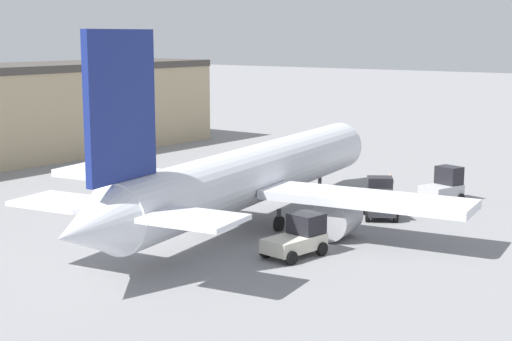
% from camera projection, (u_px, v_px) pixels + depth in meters
% --- Properties ---
extents(ground_plane, '(400.00, 400.00, 0.00)m').
position_uv_depth(ground_plane, '(256.00, 222.00, 49.51)').
color(ground_plane, gray).
extents(airplane, '(35.23, 27.90, 11.93)m').
position_uv_depth(airplane, '(248.00, 176.00, 48.09)').
color(airplane, silver).
rests_on(airplane, ground_plane).
extents(ground_crew_worker, '(0.36, 0.36, 1.65)m').
position_uv_depth(ground_crew_worker, '(390.00, 184.00, 57.27)').
color(ground_crew_worker, '#1E2338').
rests_on(ground_crew_worker, ground_plane).
extents(baggage_tug, '(3.70, 2.52, 2.20)m').
position_uv_depth(baggage_tug, '(298.00, 237.00, 41.81)').
color(baggage_tug, beige).
rests_on(baggage_tug, ground_plane).
extents(belt_loader_truck, '(3.41, 3.20, 2.56)m').
position_uv_depth(belt_loader_truck, '(380.00, 200.00, 50.49)').
color(belt_loader_truck, '#2D2D33').
rests_on(belt_loader_truck, ground_plane).
extents(pushback_tug, '(3.23, 2.79, 2.47)m').
position_uv_depth(pushback_tug, '(444.00, 186.00, 55.35)').
color(pushback_tug, '#B2B2B7').
rests_on(pushback_tug, ground_plane).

